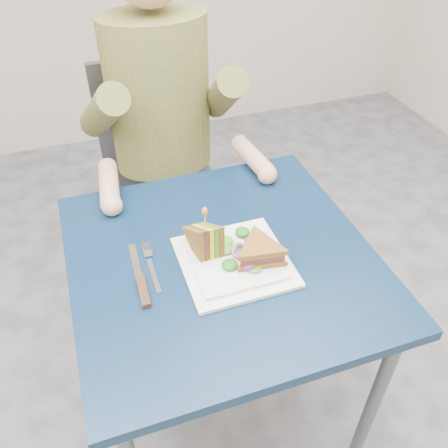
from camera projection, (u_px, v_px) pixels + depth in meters
name	position (u px, v px, depth m)	size (l,w,h in m)	color
ground	(222.00, 405.00, 1.66)	(4.00, 4.00, 0.00)	#505052
table	(222.00, 277.00, 1.24)	(0.75, 0.75, 0.73)	black
chair	(161.00, 165.00, 1.85)	(0.42, 0.40, 0.93)	#47474C
diner	(159.00, 85.00, 1.53)	(0.54, 0.59, 0.74)	brown
plate	(234.00, 261.00, 1.16)	(0.26, 0.26, 0.02)	white
sandwich_flat	(260.00, 252.00, 1.14)	(0.16, 0.16, 0.05)	brown
sandwich_upright	(206.00, 241.00, 1.15)	(0.09, 0.14, 0.14)	brown
fork	(152.00, 268.00, 1.15)	(0.02, 0.18, 0.01)	silver
knife	(142.00, 285.00, 1.11)	(0.02, 0.22, 0.02)	silver
toothpick	(205.00, 221.00, 1.11)	(0.00, 0.00, 0.06)	tan
toothpick_frill	(205.00, 211.00, 1.09)	(0.01, 0.01, 0.02)	orange
lettuce_spill	(235.00, 251.00, 1.16)	(0.15, 0.13, 0.02)	#337A14
onion_ring	(240.00, 250.00, 1.15)	(0.04, 0.04, 0.01)	#9E4C7A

